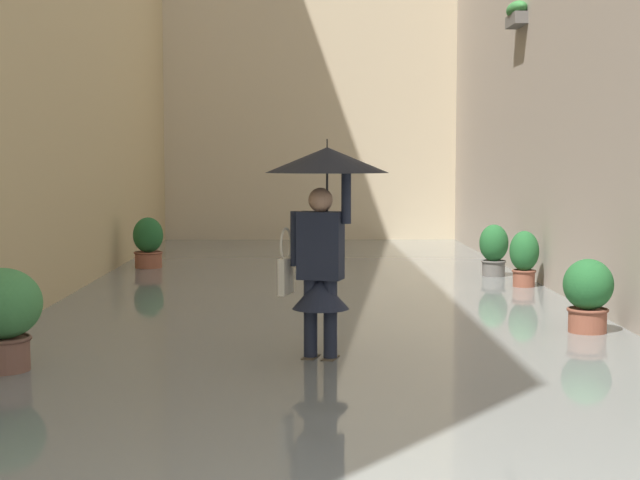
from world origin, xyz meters
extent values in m
plane|color=slate|center=(0.00, -9.08, 0.00)|extent=(60.00, 60.00, 0.00)
cube|color=slate|center=(0.00, -9.08, 0.05)|extent=(7.14, 24.16, 0.09)
cube|color=#66605B|center=(-3.07, -11.86, 3.93)|extent=(0.20, 0.70, 0.18)
ellipsoid|color=#387F3D|center=(-3.07, -11.86, 4.09)|extent=(0.28, 0.76, 0.24)
cube|color=beige|center=(0.00, -19.06, 4.07)|extent=(9.94, 1.80, 8.14)
cube|color=#4C4233|center=(0.09, -5.54, 0.05)|extent=(0.17, 0.26, 0.10)
cylinder|color=#1E2333|center=(0.09, -5.54, 0.44)|extent=(0.15, 0.15, 0.69)
cube|color=#4C4233|center=(-0.08, -5.49, 0.05)|extent=(0.17, 0.26, 0.10)
cylinder|color=#1E2333|center=(-0.08, -5.49, 0.44)|extent=(0.15, 0.15, 0.69)
cube|color=#1E2333|center=(0.00, -5.52, 1.08)|extent=(0.43, 0.32, 0.59)
cone|color=#1E2333|center=(0.00, -5.52, 0.67)|extent=(0.62, 0.62, 0.28)
sphere|color=tan|center=(0.00, -5.52, 1.48)|extent=(0.21, 0.21, 0.21)
cylinder|color=#1E2333|center=(-0.22, -5.45, 1.50)|extent=(0.10, 0.10, 0.44)
cylinder|color=#1E2333|center=(0.22, -5.58, 1.14)|extent=(0.10, 0.10, 0.48)
cylinder|color=black|center=(-0.06, -5.50, 1.60)|extent=(0.02, 0.02, 0.45)
cone|color=black|center=(-0.06, -5.50, 1.82)|extent=(1.07, 1.07, 0.22)
cylinder|color=black|center=(-0.06, -5.50, 1.96)|extent=(0.01, 0.01, 0.08)
cube|color=beige|center=(0.30, -5.59, 0.81)|extent=(0.14, 0.29, 0.32)
torus|color=beige|center=(0.30, -5.59, 1.09)|extent=(0.10, 0.29, 0.30)
cylinder|color=brown|center=(2.62, -5.05, 0.18)|extent=(0.43, 0.43, 0.36)
torus|color=brown|center=(2.62, -5.05, 0.36)|extent=(0.46, 0.46, 0.04)
ellipsoid|color=#428947|center=(2.62, -5.05, 0.65)|extent=(0.65, 0.65, 0.58)
cylinder|color=brown|center=(-2.72, -6.75, 0.16)|extent=(0.38, 0.38, 0.32)
torus|color=brown|center=(-2.72, -6.75, 0.32)|extent=(0.42, 0.42, 0.04)
ellipsoid|color=#23602D|center=(-2.72, -6.75, 0.58)|extent=(0.50, 0.50, 0.52)
cylinder|color=brown|center=(-2.88, -10.26, 0.15)|extent=(0.30, 0.30, 0.30)
torus|color=brown|center=(-2.88, -10.26, 0.30)|extent=(0.33, 0.33, 0.04)
ellipsoid|color=#23602D|center=(-2.88, -10.26, 0.58)|extent=(0.40, 0.40, 0.55)
cylinder|color=#9E563D|center=(2.66, -12.70, 0.17)|extent=(0.43, 0.43, 0.33)
torus|color=brown|center=(2.66, -12.70, 0.33)|extent=(0.47, 0.47, 0.04)
ellipsoid|color=#23602D|center=(2.66, -12.70, 0.62)|extent=(0.48, 0.48, 0.57)
cylinder|color=#66605B|center=(-2.70, -11.46, 0.16)|extent=(0.34, 0.34, 0.31)
torus|color=#56524E|center=(-2.70, -11.46, 0.31)|extent=(0.37, 0.37, 0.04)
ellipsoid|color=#23602D|center=(-2.70, -11.46, 0.59)|extent=(0.43, 0.43, 0.56)
camera|label=1|loc=(0.15, 2.79, 1.82)|focal=53.91mm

